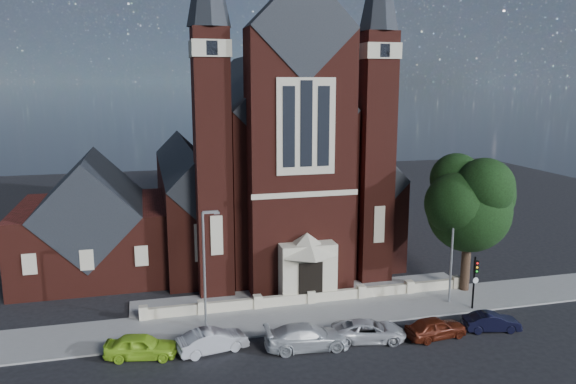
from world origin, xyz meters
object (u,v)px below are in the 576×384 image
object	(u,v)px
parish_hall	(92,227)
car_silver_b	(307,337)
street_lamp_right	(453,244)
car_silver_a	(212,341)
street_tree	(473,205)
street_lamp_left	(205,263)
car_dark_red	(435,328)
traffic_signal	(475,276)
church	(263,164)
car_lime_van	(141,346)
car_navy	(492,322)
car_white_suv	(369,331)

from	to	relation	value
parish_hall	car_silver_b	xyz separation A→B (m)	(13.74, -18.25, -3.25)
street_lamp_right	car_silver_a	distance (m)	18.73
street_tree	street_lamp_left	xyz separation A→B (m)	(-20.51, -1.71, -2.36)
street_lamp_right	car_silver_b	size ratio (longest dim) A/B	1.54
parish_hall	street_tree	bearing A→B (deg)	-23.26
street_lamp_left	car_dark_red	world-z (taller)	street_lamp_left
street_lamp_left	traffic_signal	distance (m)	19.08
church	car_lime_van	size ratio (longest dim) A/B	8.17
church	parish_hall	world-z (taller)	church
street_tree	car_dark_red	bearing A→B (deg)	-134.31
parish_hall	street_lamp_right	world-z (taller)	parish_hall
traffic_signal	car_navy	size ratio (longest dim) A/B	1.08
parish_hall	street_lamp_right	bearing A→B (deg)	-28.22
street_lamp_left	car_silver_a	world-z (taller)	street_lamp_left
street_lamp_left	car_dark_red	bearing A→B (deg)	-19.19
traffic_signal	car_silver_b	world-z (taller)	traffic_signal
street_lamp_left	car_silver_a	xyz separation A→B (m)	(-0.04, -3.19, -3.89)
traffic_signal	car_dark_red	size ratio (longest dim) A/B	0.98
car_dark_red	car_silver_a	bearing A→B (deg)	76.33
car_silver_a	car_navy	distance (m)	18.30
traffic_signal	car_dark_red	distance (m)	6.17
traffic_signal	car_silver_a	bearing A→B (deg)	-175.12
car_lime_van	car_dark_red	xyz separation A→B (m)	(18.31, -2.00, -0.03)
church	street_tree	xyz separation A→B (m)	(12.60, -17.23, -1.23)
street_tree	traffic_signal	size ratio (longest dim) A/B	2.67
street_lamp_right	church	bearing A→B (deg)	118.04
car_silver_b	parish_hall	bearing A→B (deg)	40.87
street_tree	street_lamp_right	size ratio (longest dim) A/B	1.32
church	car_lime_van	distance (m)	26.08
car_silver_a	car_lime_van	bearing A→B (deg)	74.37
parish_hall	traffic_signal	distance (m)	31.20
street_lamp_left	car_lime_van	bearing A→B (deg)	-145.72
car_silver_b	street_tree	bearing A→B (deg)	-64.28
street_lamp_left	parish_hall	bearing A→B (deg)	120.02
street_tree	car_silver_b	size ratio (longest dim) A/B	2.04
street_tree	car_navy	size ratio (longest dim) A/B	2.89
street_tree	car_navy	bearing A→B (deg)	-109.44
car_lime_van	car_navy	size ratio (longest dim) A/B	1.15
street_tree	car_silver_a	world-z (taller)	street_tree
street_tree	street_lamp_right	bearing A→B (deg)	-145.74
street_lamp_right	car_white_suv	xyz separation A→B (m)	(-8.23, -4.18, -3.94)
car_silver_b	traffic_signal	bearing A→B (deg)	-74.72
street_lamp_left	car_silver_a	size ratio (longest dim) A/B	1.88
traffic_signal	car_white_suv	xyz separation A→B (m)	(-9.14, -2.61, -1.93)
street_lamp_right	car_silver_b	xyz separation A→B (m)	(-12.35, -4.25, -3.84)
church	car_silver_b	world-z (taller)	church
car_silver_b	car_dark_red	size ratio (longest dim) A/B	1.29
car_silver_a	car_dark_red	size ratio (longest dim) A/B	1.06
street_lamp_right	car_navy	distance (m)	6.30
street_tree	car_lime_van	bearing A→B (deg)	-169.46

